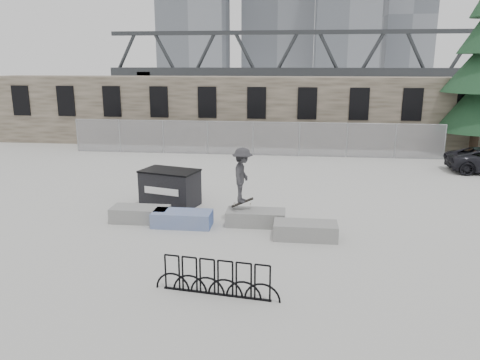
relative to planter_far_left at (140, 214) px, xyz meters
name	(u,v)px	position (x,y,z in m)	size (l,w,h in m)	color
ground	(220,225)	(2.83, -0.06, -0.28)	(120.00, 120.00, 0.00)	#BCBBB6
stone_wall	(258,111)	(2.83, 16.18, 1.97)	(36.00, 2.58, 4.50)	brown
chainlink_fence	(253,138)	(2.83, 12.44, 0.75)	(22.06, 0.06, 2.02)	gray
planter_far_left	(140,214)	(0.00, 0.00, 0.00)	(2.00, 0.90, 0.52)	gray
planter_center_left	(182,218)	(1.59, -0.31, 0.00)	(2.00, 0.90, 0.52)	#3959AD
planter_center_right	(256,217)	(4.06, 0.11, 0.00)	(2.00, 0.90, 0.52)	gray
planter_offset	(305,230)	(5.73, -0.97, 0.00)	(2.00, 0.90, 0.52)	gray
dumpster	(170,188)	(0.56, 1.98, 0.43)	(2.42, 1.84, 1.41)	black
bike_rack	(216,278)	(3.55, -4.98, 0.16)	(3.12, 0.47, 0.90)	black
truss_bridge	(350,71)	(12.83, 54.94, 3.85)	(70.00, 3.00, 9.80)	#2D3033
skateboarder	(242,175)	(3.59, 0.19, 1.45)	(0.77, 1.25, 2.07)	#2F2E31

